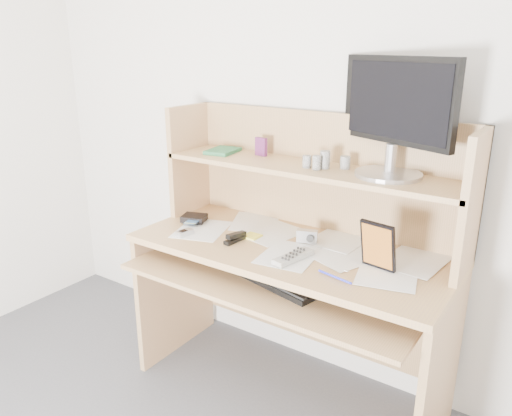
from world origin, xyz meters
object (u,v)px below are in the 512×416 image
Objects in this scene: desk at (298,252)px; monitor at (396,113)px; game_case at (378,246)px; tv_remote at (293,257)px; keyboard at (274,277)px.

desk is 0.74m from monitor.
desk is 7.09× the size of game_case.
game_case reaches higher than tv_remote.
monitor is at bearing 57.77° from keyboard.
monitor reaches higher than keyboard.
tv_remote is at bearing 29.62° from keyboard.
tv_remote is at bearing -65.67° from desk.
keyboard is at bearing -113.17° from monitor.
keyboard is 0.96× the size of monitor.
monitor is at bearing 18.89° from desk.
tv_remote is 0.70m from monitor.
keyboard is 0.45m from game_case.
desk reaches higher than keyboard.
desk is 7.02× the size of tv_remote.
game_case is 0.52m from monitor.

